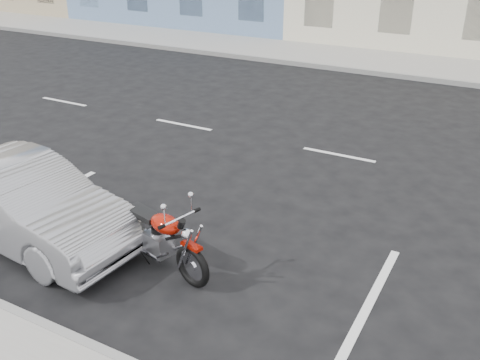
# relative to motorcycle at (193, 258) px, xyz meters

# --- Properties ---
(ground) EXTENTS (120.00, 120.00, 0.00)m
(ground) POSITION_rel_motorcycle_xyz_m (2.20, 5.36, -0.45)
(ground) COLOR black
(ground) RESTS_ON ground
(sidewalk_far) EXTENTS (80.00, 3.40, 0.15)m
(sidewalk_far) POSITION_rel_motorcycle_xyz_m (-2.80, 14.06, -0.37)
(sidewalk_far) COLOR gray
(sidewalk_far) RESTS_ON ground
(curb_far) EXTENTS (80.00, 0.12, 0.16)m
(curb_far) POSITION_rel_motorcycle_xyz_m (-2.80, 12.36, -0.37)
(curb_far) COLOR gray
(curb_far) RESTS_ON ground
(motorcycle) EXTENTS (1.93, 0.80, 0.99)m
(motorcycle) POSITION_rel_motorcycle_xyz_m (0.00, 0.00, 0.00)
(motorcycle) COLOR black
(motorcycle) RESTS_ON ground
(sedan_silver) EXTENTS (4.01, 1.71, 1.29)m
(sedan_silver) POSITION_rel_motorcycle_xyz_m (-2.91, -0.21, 0.19)
(sedan_silver) COLOR #94959B
(sedan_silver) RESTS_ON ground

